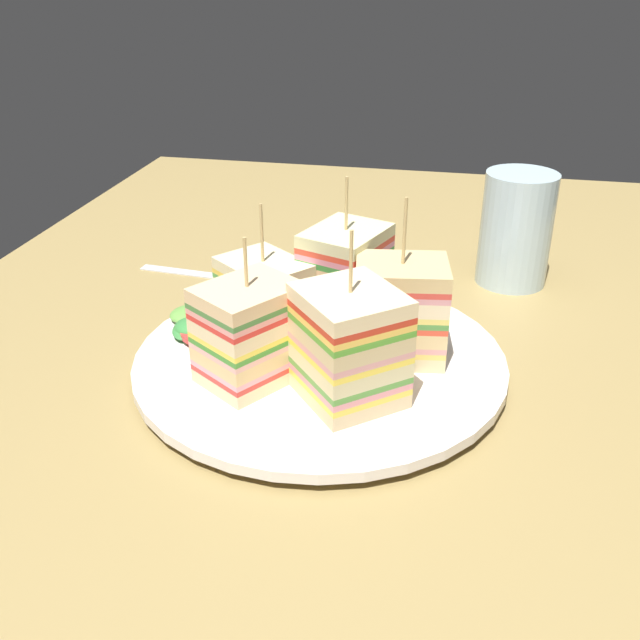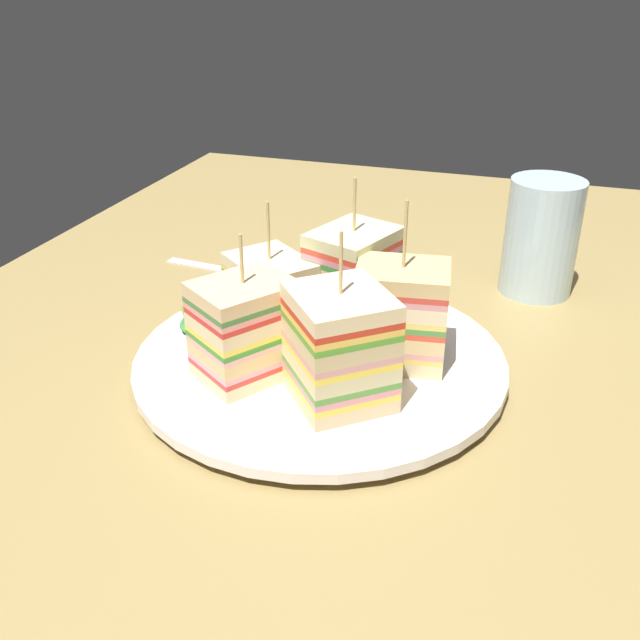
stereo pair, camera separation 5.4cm
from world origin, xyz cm
name	(u,v)px [view 1 (the left image)]	position (x,y,z in cm)	size (l,w,h in cm)	color
ground_plane	(320,381)	(0.00, 0.00, -0.90)	(115.71, 74.77, 1.80)	#987F4A
plate	(320,361)	(0.00, 0.00, 0.88)	(28.21, 28.21, 1.45)	white
sandwich_wedge_0	(265,297)	(-2.95, -5.09, 4.47)	(8.20, 8.46, 10.69)	beige
sandwich_wedge_1	(250,333)	(4.16, -4.16, 5.06)	(8.52, 8.13, 10.79)	beige
sandwich_wedge_2	(349,346)	(5.05, 3.02, 5.39)	(9.02, 8.93, 12.14)	#DCBF8A
sandwich_wedge_3	(399,311)	(-1.26, 5.74, 5.20)	(6.21, 7.41, 12.44)	beige
sandwich_wedge_4	(345,277)	(-5.83, 0.84, 5.47)	(8.13, 7.29, 12.29)	#CFC580
salad_garnish	(196,324)	(-1.77, -10.60, 2.03)	(6.66, 6.89, 1.60)	#38863E
spoon	(252,278)	(-15.14, -9.90, 0.40)	(3.38, 16.06, 1.00)	silver
drinking_glass	(515,237)	(-20.34, 14.75, 4.57)	(6.70, 6.70, 10.78)	silver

